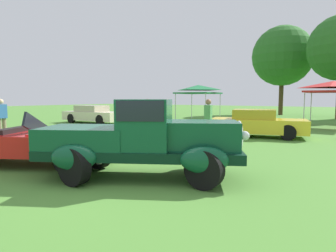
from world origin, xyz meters
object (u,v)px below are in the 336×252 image
spectator_by_row (208,119)px  canopy_tent_left_field (198,89)px  feature_pickup_truck (143,138)px  neighbor_convertible (33,142)px  show_car_cream (93,114)px  spectator_far_side (167,115)px  canopy_tent_center_field (333,86)px  show_car_yellow (257,123)px  spectator_between_cars (148,113)px  spectator_near_truck (2,117)px

spectator_by_row → canopy_tent_left_field: (-5.45, 9.43, 1.51)m
feature_pickup_truck → spectator_by_row: size_ratio=2.62×
neighbor_convertible → show_car_cream: (-8.42, 9.53, 0.02)m
spectator_far_side → canopy_tent_center_field: (6.50, 7.40, 1.51)m
show_car_yellow → spectator_between_cars: (-5.70, -0.60, 0.31)m
canopy_tent_left_field → canopy_tent_center_field: size_ratio=0.97×
neighbor_convertible → canopy_tent_left_field: (-3.27, 15.30, 1.84)m
spectator_near_truck → canopy_tent_center_field: 17.28m
neighbor_convertible → spectator_between_cars: bearing=107.0°
spectator_by_row → spectator_far_side: (-3.04, 1.69, 0.00)m
spectator_near_truck → canopy_tent_left_field: size_ratio=0.61×
spectator_by_row → show_car_cream: bearing=160.9°
show_car_cream → spectator_by_row: (10.61, -3.66, 0.31)m
feature_pickup_truck → canopy_tent_left_field: 16.13m
show_car_yellow → spectator_far_side: (-4.08, -1.11, 0.31)m
spectator_near_truck → feature_pickup_truck: bearing=-9.5°
canopy_tent_left_field → spectator_near_truck: bearing=-100.9°
spectator_far_side → feature_pickup_truck: bearing=-59.8°
show_car_yellow → canopy_tent_left_field: (-6.50, 6.64, 1.82)m
spectator_between_cars → spectator_far_side: 1.70m
feature_pickup_truck → spectator_between_cars: size_ratio=2.62×
spectator_near_truck → canopy_tent_left_field: (2.54, 13.19, 1.51)m
neighbor_convertible → spectator_between_cars: (-2.47, 8.06, 0.33)m
spectator_far_side → canopy_tent_center_field: size_ratio=0.59×
canopy_tent_left_field → feature_pickup_truck: bearing=-66.3°
feature_pickup_truck → spectator_between_cars: (-5.67, 7.46, 0.05)m
neighbor_convertible → spectator_near_truck: bearing=160.1°
spectator_near_truck → spectator_by_row: (7.99, 3.76, 0.00)m
spectator_far_side → canopy_tent_left_field: size_ratio=0.61×
spectator_between_cars → canopy_tent_left_field: bearing=96.3°
spectator_by_row → neighbor_convertible: bearing=-110.4°
show_car_cream → canopy_tent_center_field: bearing=21.1°
show_car_cream → canopy_tent_center_field: size_ratio=1.61×
show_car_yellow → canopy_tent_center_field: (2.42, 6.29, 1.82)m
show_car_yellow → canopy_tent_left_field: canopy_tent_left_field is taller
show_car_yellow → spectator_far_side: bearing=-164.8°
show_car_cream → spectator_by_row: size_ratio=2.74×
spectator_by_row → spectator_far_side: bearing=150.9°
show_car_yellow → spectator_by_row: (-1.05, -2.79, 0.31)m
neighbor_convertible → spectator_near_truck: size_ratio=2.70×
feature_pickup_truck → show_car_cream: (-11.62, 8.93, -0.27)m
show_car_yellow → neighbor_convertible: bearing=-110.5°
canopy_tent_left_field → show_car_cream: bearing=-131.8°
feature_pickup_truck → spectator_far_side: bearing=120.2°
spectator_near_truck → spectator_between_cars: size_ratio=1.00×
show_car_cream → spectator_far_side: size_ratio=2.74×
spectator_near_truck → spectator_between_cars: 6.83m
show_car_cream → canopy_tent_center_field: 15.19m
spectator_by_row → canopy_tent_center_field: bearing=69.1°
show_car_cream → spectator_near_truck: 7.88m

